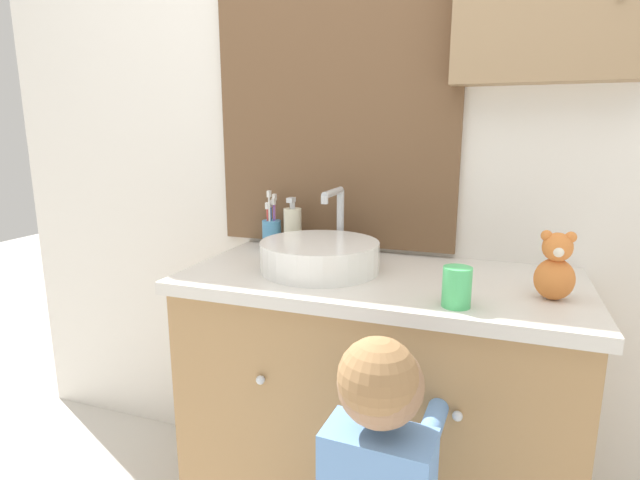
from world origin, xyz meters
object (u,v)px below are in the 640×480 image
(teddy_bear, at_px, (555,268))
(drinking_cup, at_px, (457,287))
(toothbrush_holder, at_px, (272,232))
(sink_basin, at_px, (321,254))
(soap_dispenser, at_px, (293,229))

(teddy_bear, bearing_deg, drinking_cup, -148.85)
(toothbrush_holder, relative_size, teddy_bear, 1.20)
(teddy_bear, xyz_separation_m, drinking_cup, (-0.22, -0.13, -0.03))
(sink_basin, distance_m, soap_dispenser, 0.25)
(toothbrush_holder, distance_m, soap_dispenser, 0.09)
(sink_basin, bearing_deg, toothbrush_holder, 141.53)
(drinking_cup, bearing_deg, soap_dispenser, 147.07)
(soap_dispenser, bearing_deg, drinking_cup, -32.93)
(sink_basin, relative_size, soap_dispenser, 2.16)
(teddy_bear, distance_m, drinking_cup, 0.25)
(teddy_bear, bearing_deg, toothbrush_holder, 163.61)
(sink_basin, xyz_separation_m, soap_dispenser, (-0.16, 0.18, 0.03))
(sink_basin, xyz_separation_m, toothbrush_holder, (-0.25, 0.20, 0.01))
(toothbrush_holder, height_order, teddy_bear, toothbrush_holder)
(soap_dispenser, height_order, drinking_cup, soap_dispenser)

